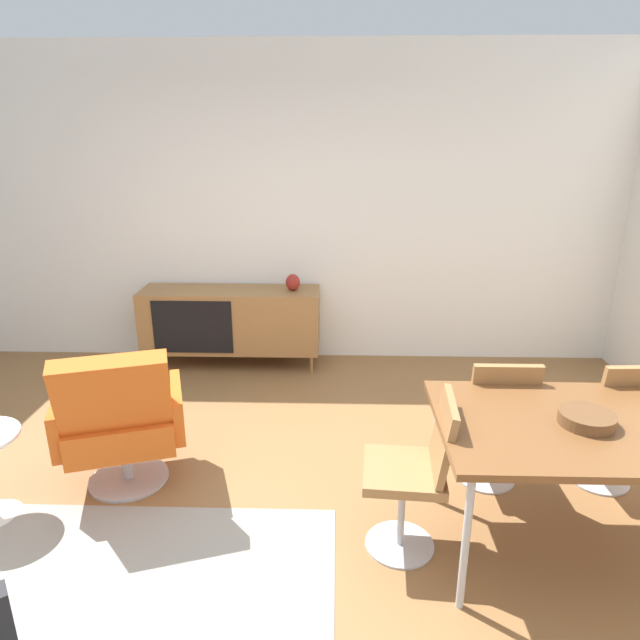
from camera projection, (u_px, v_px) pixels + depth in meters
name	position (u px, v px, depth m)	size (l,w,h in m)	color
ground_plane	(227.00, 532.00, 2.99)	(8.32, 8.32, 0.00)	olive
wall_back	(273.00, 209.00, 5.01)	(6.80, 0.12, 2.80)	white
sideboard	(231.00, 319.00, 5.04)	(1.60, 0.45, 0.72)	olive
vase_cobalt	(293.00, 282.00, 4.91)	(0.13, 0.13, 0.15)	maroon
dining_table	(605.00, 430.00, 2.65)	(1.60, 0.90, 0.74)	brown
wooden_bowl_on_table	(587.00, 419.00, 2.62)	(0.26, 0.26, 0.06)	brown
dining_chair_near_window	(416.00, 469.00, 2.75)	(0.45, 0.43, 0.86)	#9E7042
dining_chair_back_left	(495.00, 415.00, 3.27)	(0.40, 0.42, 0.86)	#9E7042
dining_chair_back_right	(615.00, 417.00, 3.25)	(0.42, 0.44, 0.86)	#9E7042
lounge_chair_red	(120.00, 418.00, 3.24)	(0.84, 0.81, 0.95)	#D85919
area_rug	(80.00, 632.00, 2.39)	(2.20, 1.70, 0.01)	gray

